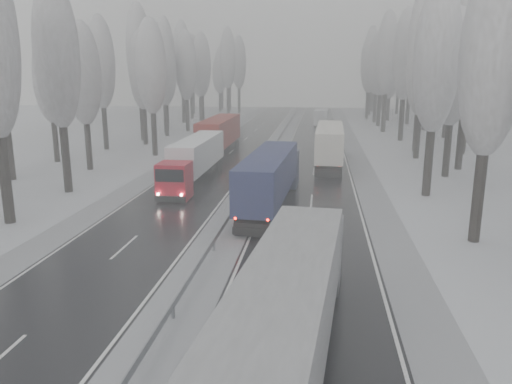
% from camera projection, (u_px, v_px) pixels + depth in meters
% --- Properties ---
extents(ground, '(260.00, 260.00, 0.00)m').
position_uv_depth(ground, '(139.00, 377.00, 16.52)').
color(ground, silver).
rests_on(ground, ground).
extents(carriageway_right, '(7.50, 200.00, 0.03)m').
position_uv_depth(carriageway_right, '(313.00, 184.00, 44.80)').
color(carriageway_right, black).
rests_on(carriageway_right, ground).
extents(carriageway_left, '(7.50, 200.00, 0.03)m').
position_uv_depth(carriageway_left, '(199.00, 181.00, 46.09)').
color(carriageway_left, black).
rests_on(carriageway_left, ground).
extents(median_slush, '(3.00, 200.00, 0.04)m').
position_uv_depth(median_slush, '(255.00, 183.00, 45.44)').
color(median_slush, '#9A9BA1').
rests_on(median_slush, ground).
extents(shoulder_right, '(2.40, 200.00, 0.04)m').
position_uv_depth(shoulder_right, '(369.00, 186.00, 44.20)').
color(shoulder_right, '#9A9BA1').
rests_on(shoulder_right, ground).
extents(shoulder_left, '(2.40, 200.00, 0.04)m').
position_uv_depth(shoulder_left, '(147.00, 180.00, 46.69)').
color(shoulder_left, '#9A9BA1').
rests_on(shoulder_left, ground).
extents(median_guardrail, '(0.12, 200.00, 0.76)m').
position_uv_depth(median_guardrail, '(255.00, 176.00, 45.29)').
color(median_guardrail, slate).
rests_on(median_guardrail, ground).
extents(tree_16, '(3.60, 3.60, 16.53)m').
position_uv_depth(tree_16, '(493.00, 56.00, 27.29)').
color(tree_16, black).
rests_on(tree_16, ground).
extents(tree_18, '(3.60, 3.60, 16.58)m').
position_uv_depth(tree_18, '(437.00, 60.00, 38.30)').
color(tree_18, black).
rests_on(tree_18, ground).
extents(tree_19, '(3.60, 3.60, 14.57)m').
position_uv_depth(tree_19, '(493.00, 77.00, 41.79)').
color(tree_19, black).
rests_on(tree_19, ground).
extents(tree_20, '(3.60, 3.60, 15.71)m').
position_uv_depth(tree_20, '(455.00, 68.00, 45.86)').
color(tree_20, black).
rests_on(tree_20, ground).
extents(tree_21, '(3.60, 3.60, 18.62)m').
position_uv_depth(tree_21, '(469.00, 49.00, 49.01)').
color(tree_21, black).
rests_on(tree_21, ground).
extents(tree_22, '(3.60, 3.60, 15.86)m').
position_uv_depth(tree_22, '(423.00, 68.00, 56.01)').
color(tree_22, black).
rests_on(tree_22, ground).
extents(tree_23, '(3.60, 3.60, 13.55)m').
position_uv_depth(tree_23, '(469.00, 81.00, 59.45)').
color(tree_23, black).
rests_on(tree_23, ground).
extents(tree_24, '(3.60, 3.60, 20.49)m').
position_uv_depth(tree_24, '(423.00, 44.00, 60.44)').
color(tree_24, black).
rests_on(tree_24, ground).
extents(tree_25, '(3.60, 3.60, 19.44)m').
position_uv_depth(tree_25, '(472.00, 50.00, 63.61)').
color(tree_25, black).
rests_on(tree_25, ground).
extents(tree_26, '(3.60, 3.60, 18.78)m').
position_uv_depth(tree_26, '(406.00, 55.00, 70.62)').
color(tree_26, black).
rests_on(tree_26, ground).
extents(tree_27, '(3.60, 3.60, 17.62)m').
position_uv_depth(tree_27, '(451.00, 61.00, 73.78)').
color(tree_27, black).
rests_on(tree_27, ground).
extents(tree_28, '(3.60, 3.60, 19.62)m').
position_uv_depth(tree_28, '(387.00, 54.00, 80.95)').
color(tree_28, black).
rests_on(tree_28, ground).
extents(tree_29, '(3.60, 3.60, 18.11)m').
position_uv_depth(tree_29, '(429.00, 61.00, 84.13)').
color(tree_29, black).
rests_on(tree_29, ground).
extents(tree_30, '(3.60, 3.60, 17.86)m').
position_uv_depth(tree_30, '(381.00, 62.00, 90.58)').
color(tree_30, black).
rests_on(tree_30, ground).
extents(tree_31, '(3.60, 3.60, 18.58)m').
position_uv_depth(tree_31, '(411.00, 60.00, 93.61)').
color(tree_31, black).
rests_on(tree_31, ground).
extents(tree_32, '(3.60, 3.60, 17.33)m').
position_uv_depth(tree_32, '(377.00, 65.00, 97.90)').
color(tree_32, black).
rests_on(tree_32, ground).
extents(tree_33, '(3.60, 3.60, 14.33)m').
position_uv_depth(tree_33, '(390.00, 75.00, 101.82)').
color(tree_33, black).
rests_on(tree_33, ground).
extents(tree_34, '(3.60, 3.60, 17.63)m').
position_uv_depth(tree_34, '(369.00, 64.00, 104.81)').
color(tree_34, black).
rests_on(tree_34, ground).
extents(tree_35, '(3.60, 3.60, 18.25)m').
position_uv_depth(tree_35, '(411.00, 63.00, 107.45)').
color(tree_35, black).
rests_on(tree_35, ground).
extents(tree_36, '(3.60, 3.60, 20.23)m').
position_uv_depth(tree_36, '(371.00, 58.00, 113.76)').
color(tree_36, black).
rests_on(tree_36, ground).
extents(tree_37, '(3.60, 3.60, 16.37)m').
position_uv_depth(tree_37, '(399.00, 69.00, 117.34)').
color(tree_37, black).
rests_on(tree_37, ground).
extents(tree_38, '(3.60, 3.60, 17.97)m').
position_uv_depth(tree_38, '(374.00, 65.00, 124.08)').
color(tree_38, black).
rests_on(tree_38, ground).
extents(tree_39, '(3.60, 3.60, 16.19)m').
position_uv_depth(tree_39, '(383.00, 69.00, 127.86)').
color(tree_39, black).
rests_on(tree_39, ground).
extents(tree_58, '(3.60, 3.60, 17.21)m').
position_uv_depth(tree_58, '(57.00, 55.00, 39.45)').
color(tree_58, black).
rests_on(tree_58, ground).
extents(tree_60, '(3.60, 3.60, 14.84)m').
position_uv_depth(tree_60, '(83.00, 74.00, 49.42)').
color(tree_60, black).
rests_on(tree_60, ground).
extents(tree_61, '(3.60, 3.60, 13.95)m').
position_uv_depth(tree_61, '(50.00, 80.00, 54.12)').
color(tree_61, black).
rests_on(tree_61, ground).
extents(tree_62, '(3.60, 3.60, 16.04)m').
position_uv_depth(tree_62, '(151.00, 67.00, 57.96)').
color(tree_62, black).
rests_on(tree_62, ground).
extents(tree_63, '(3.60, 3.60, 16.88)m').
position_uv_depth(tree_63, '(101.00, 63.00, 62.66)').
color(tree_63, black).
rests_on(tree_63, ground).
extents(tree_64, '(3.60, 3.60, 15.42)m').
position_uv_depth(tree_64, '(142.00, 71.00, 67.25)').
color(tree_64, black).
rests_on(tree_64, ground).
extents(tree_65, '(3.60, 3.60, 19.48)m').
position_uv_depth(tree_65, '(139.00, 52.00, 70.72)').
color(tree_65, black).
rests_on(tree_65, ground).
extents(tree_66, '(3.60, 3.60, 15.23)m').
position_uv_depth(tree_66, '(165.00, 72.00, 76.56)').
color(tree_66, black).
rests_on(tree_66, ground).
extents(tree_67, '(3.60, 3.60, 17.09)m').
position_uv_depth(tree_67, '(163.00, 64.00, 80.30)').
color(tree_67, black).
rests_on(tree_67, ground).
extents(tree_68, '(3.60, 3.60, 16.65)m').
position_uv_depth(tree_68, '(186.00, 66.00, 82.67)').
color(tree_68, black).
rests_on(tree_68, ground).
extents(tree_69, '(3.60, 3.60, 19.35)m').
position_uv_depth(tree_69, '(165.00, 56.00, 86.72)').
color(tree_69, black).
rests_on(tree_69, ground).
extents(tree_70, '(3.60, 3.60, 17.09)m').
position_uv_depth(tree_70, '(201.00, 65.00, 92.30)').
color(tree_70, black).
rests_on(tree_70, ground).
extents(tree_71, '(3.60, 3.60, 19.61)m').
position_uv_depth(tree_71, '(182.00, 57.00, 96.36)').
color(tree_71, black).
rests_on(tree_71, ground).
extents(tree_72, '(3.60, 3.60, 15.11)m').
position_uv_depth(tree_72, '(200.00, 72.00, 101.92)').
color(tree_72, black).
rests_on(tree_72, ground).
extents(tree_73, '(3.60, 3.60, 17.22)m').
position_uv_depth(tree_73, '(191.00, 66.00, 105.82)').
color(tree_73, black).
rests_on(tree_73, ground).
extents(tree_74, '(3.60, 3.60, 19.68)m').
position_uv_depth(tree_74, '(228.00, 59.00, 111.18)').
color(tree_74, black).
rests_on(tree_74, ground).
extents(tree_75, '(3.60, 3.60, 18.60)m').
position_uv_depth(tree_75, '(192.00, 62.00, 116.31)').
color(tree_75, black).
rests_on(tree_75, ground).
extents(tree_76, '(3.60, 3.60, 18.55)m').
position_uv_depth(tree_76, '(239.00, 63.00, 120.28)').
color(tree_76, black).
rests_on(tree_76, ground).
extents(tree_77, '(3.60, 3.60, 14.32)m').
position_uv_depth(tree_77, '(219.00, 74.00, 125.45)').
color(tree_77, black).
rests_on(tree_77, ground).
extents(tree_78, '(3.60, 3.60, 19.55)m').
position_uv_depth(tree_78, '(229.00, 61.00, 126.91)').
color(tree_78, black).
rests_on(tree_78, ground).
extents(tree_79, '(3.60, 3.60, 17.07)m').
position_uv_depth(tree_79, '(222.00, 67.00, 131.48)').
color(tree_79, black).
rests_on(tree_79, ground).
extents(truck_grey_tarp, '(4.02, 16.38, 4.17)m').
position_uv_depth(truck_grey_tarp, '(293.00, 300.00, 16.63)').
color(truck_grey_tarp, '#545559').
rests_on(truck_grey_tarp, ground).
extents(truck_blue_box, '(3.47, 16.55, 4.22)m').
position_uv_depth(truck_blue_box, '(271.00, 175.00, 36.58)').
color(truck_blue_box, '#1A2241').
rests_on(truck_blue_box, ground).
extents(truck_cream_box, '(3.05, 16.88, 4.31)m').
position_uv_depth(truck_cream_box, '(330.00, 142.00, 53.32)').
color(truck_cream_box, '#BCB6A7').
rests_on(truck_cream_box, ground).
extents(box_truck_distant, '(2.77, 7.95, 2.93)m').
position_uv_depth(box_truck_distant, '(321.00, 117.00, 94.59)').
color(box_truck_distant, '#B5B9BD').
rests_on(box_truck_distant, ground).
extents(truck_red_white, '(2.44, 15.31, 3.92)m').
position_uv_depth(truck_red_white, '(195.00, 158.00, 45.11)').
color(truck_red_white, '#B0091A').
rests_on(truck_red_white, ground).
extents(truck_red_red, '(2.83, 17.49, 4.48)m').
position_uv_depth(truck_red_red, '(218.00, 135.00, 58.51)').
color(truck_red_red, red).
rests_on(truck_red_red, ground).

